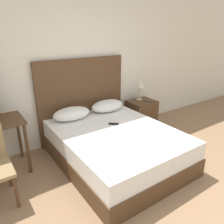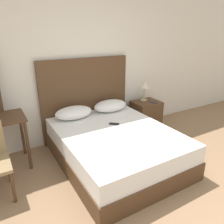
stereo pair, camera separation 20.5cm
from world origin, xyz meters
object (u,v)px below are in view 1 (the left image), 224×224
(phone_on_bed, at_px, (113,124))
(bed, at_px, (116,146))
(table_lamp, at_px, (140,85))
(phone_on_nightstand, at_px, (149,101))
(nightstand, at_px, (141,114))

(phone_on_bed, bearing_deg, bed, -116.11)
(table_lamp, distance_m, phone_on_nightstand, 0.37)
(phone_on_bed, relative_size, nightstand, 0.28)
(table_lamp, bearing_deg, phone_on_bed, -150.07)
(table_lamp, relative_size, phone_on_nightstand, 2.43)
(nightstand, xyz_separation_m, phone_on_nightstand, (0.09, -0.11, 0.28))
(nightstand, bearing_deg, bed, -147.93)
(bed, xyz_separation_m, phone_on_nightstand, (1.22, 0.60, 0.31))
(phone_on_nightstand, bearing_deg, phone_on_bed, -160.36)
(bed, relative_size, table_lamp, 4.95)
(nightstand, relative_size, table_lamp, 1.43)
(bed, height_order, phone_on_nightstand, phone_on_nightstand)
(phone_on_bed, height_order, nightstand, nightstand)
(phone_on_nightstand, bearing_deg, nightstand, 130.14)
(phone_on_bed, bearing_deg, nightstand, 26.21)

